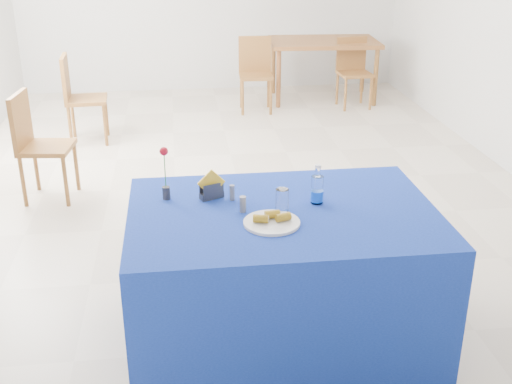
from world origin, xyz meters
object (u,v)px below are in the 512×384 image
at_px(water_bottle, 317,190).
at_px(blue_table, 282,274).
at_px(plate, 272,223).
at_px(chair_win_b, 77,93).
at_px(chair_bg_right, 353,67).
at_px(chair_win_a, 36,139).
at_px(chair_bg_left, 255,68).
at_px(oak_table, 324,46).

bearing_deg(water_bottle, blue_table, -158.48).
distance_m(plate, chair_win_b, 4.01).
distance_m(chair_bg_right, chair_win_b, 3.32).
bearing_deg(plate, chair_win_a, 124.70).
bearing_deg(plate, chair_win_b, 110.96).
bearing_deg(plate, chair_bg_left, 83.77).
height_order(water_bottle, oak_table, water_bottle).
bearing_deg(chair_win_b, oak_table, -67.22).
bearing_deg(chair_win_a, chair_win_b, 0.97).
bearing_deg(chair_bg_right, chair_win_b, -165.91).
relative_size(chair_bg_right, chair_win_b, 0.93).
distance_m(blue_table, chair_win_b, 3.90).
height_order(chair_bg_right, chair_win_b, chair_win_b).
xyz_separation_m(blue_table, chair_bg_right, (1.64, 4.62, 0.10)).
xyz_separation_m(plate, chair_win_b, (-1.43, 3.74, -0.25)).
distance_m(chair_bg_left, chair_bg_right, 1.21).
bearing_deg(chair_bg_left, plate, -92.74).
relative_size(plate, chair_bg_left, 0.32).
distance_m(blue_table, water_bottle, 0.50).
relative_size(chair_bg_left, chair_win_b, 0.96).
height_order(blue_table, chair_win_b, chair_win_b).
xyz_separation_m(blue_table, water_bottle, (0.19, 0.08, 0.45)).
height_order(plate, chair_win_b, chair_win_b).
height_order(blue_table, chair_win_a, chair_win_a).
relative_size(plate, water_bottle, 1.31).
height_order(plate, oak_table, plate).
height_order(blue_table, oak_table, blue_table).
xyz_separation_m(blue_table, chair_win_b, (-1.52, 3.59, 0.14)).
xyz_separation_m(blue_table, chair_win_a, (-1.66, 2.13, 0.13)).
relative_size(oak_table, chair_win_b, 1.53).
height_order(oak_table, chair_win_b, chair_win_b).
xyz_separation_m(water_bottle, chair_win_b, (-1.71, 3.51, -0.31)).
distance_m(blue_table, oak_table, 5.15).
bearing_deg(blue_table, plate, -118.66).
xyz_separation_m(water_bottle, chair_bg_left, (0.24, 4.52, -0.33)).
xyz_separation_m(chair_bg_left, chair_win_b, (-1.95, -1.00, 0.02)).
bearing_deg(plate, oak_table, 74.39).
bearing_deg(chair_bg_left, chair_bg_right, 4.64).
height_order(chair_win_a, chair_win_b, chair_win_b).
bearing_deg(plate, blue_table, 61.34).
xyz_separation_m(chair_bg_right, chair_win_a, (-3.31, -2.48, 0.03)).
bearing_deg(chair_bg_right, water_bottle, -111.61).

